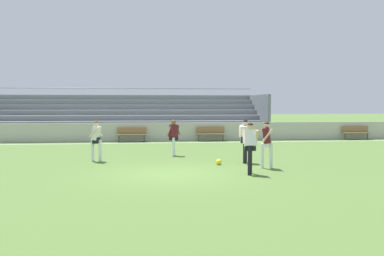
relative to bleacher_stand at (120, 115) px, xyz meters
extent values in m
plane|color=#4C6B30|center=(2.77, -15.80, -1.58)|extent=(160.00, 160.00, 0.00)
cube|color=white|center=(2.77, -5.05, -1.58)|extent=(44.00, 0.12, 0.01)
cube|color=#BCB7AD|center=(2.77, -3.80, -1.00)|extent=(48.00, 0.16, 1.16)
cube|color=#B2B2B7|center=(0.00, -2.49, -1.20)|extent=(20.51, 0.36, 0.08)
cube|color=slate|center=(0.00, -2.69, -1.39)|extent=(20.51, 0.04, 0.38)
cube|color=#B2B2B7|center=(0.00, -1.77, -0.83)|extent=(20.51, 0.36, 0.08)
cube|color=slate|center=(0.00, -1.97, -1.02)|extent=(20.51, 0.04, 0.38)
cube|color=#B2B2B7|center=(0.00, -1.06, -0.45)|extent=(20.51, 0.36, 0.08)
cube|color=slate|center=(0.00, -1.26, -0.64)|extent=(20.51, 0.04, 0.38)
cube|color=#B2B2B7|center=(0.00, -0.34, -0.08)|extent=(20.51, 0.36, 0.08)
cube|color=slate|center=(0.00, -0.54, -0.26)|extent=(20.51, 0.04, 0.38)
cube|color=#B2B2B7|center=(0.00, 0.38, 0.30)|extent=(20.51, 0.36, 0.08)
cube|color=slate|center=(0.00, 0.18, 0.11)|extent=(20.51, 0.04, 0.38)
cube|color=#B2B2B7|center=(0.00, 1.10, 0.68)|extent=(20.51, 0.36, 0.08)
cube|color=slate|center=(0.00, 0.90, 0.49)|extent=(20.51, 0.04, 0.38)
cube|color=#B2B2B7|center=(0.00, 1.82, 1.05)|extent=(20.51, 0.36, 0.08)
cube|color=slate|center=(0.00, 1.62, 0.86)|extent=(20.51, 0.04, 0.38)
cube|color=#B2B2B7|center=(0.00, 2.53, 1.43)|extent=(20.51, 0.36, 0.08)
cube|color=slate|center=(0.00, 2.33, 1.24)|extent=(20.51, 0.04, 0.38)
cube|color=slate|center=(10.16, 0.02, -0.08)|extent=(0.20, 5.39, 3.01)
cylinder|color=slate|center=(0.00, 2.78, 1.98)|extent=(20.51, 0.06, 0.06)
cube|color=olive|center=(15.57, -4.20, -1.13)|extent=(1.80, 0.40, 0.06)
cube|color=olive|center=(15.57, -4.02, -0.88)|extent=(1.80, 0.05, 0.40)
cylinder|color=#47474C|center=(14.79, -4.20, -1.35)|extent=(0.07, 0.07, 0.45)
cylinder|color=#47474C|center=(16.35, -4.20, -1.35)|extent=(0.07, 0.07, 0.45)
cube|color=olive|center=(5.90, -4.20, -1.13)|extent=(1.80, 0.40, 0.06)
cube|color=olive|center=(5.90, -4.02, -0.88)|extent=(1.80, 0.05, 0.40)
cylinder|color=#47474C|center=(5.12, -4.20, -1.35)|extent=(0.07, 0.07, 0.45)
cylinder|color=#47474C|center=(6.68, -4.20, -1.35)|extent=(0.07, 0.07, 0.45)
cube|color=olive|center=(0.96, -4.20, -1.13)|extent=(1.80, 0.40, 0.06)
cube|color=olive|center=(0.96, -4.02, -0.88)|extent=(1.80, 0.05, 0.40)
cylinder|color=#47474C|center=(0.18, -4.20, -1.35)|extent=(0.07, 0.07, 0.45)
cylinder|color=#47474C|center=(1.74, -4.20, -1.35)|extent=(0.07, 0.07, 0.45)
cylinder|color=white|center=(6.05, -14.97, -1.13)|extent=(0.13, 0.13, 0.91)
cylinder|color=white|center=(6.37, -15.00, -1.13)|extent=(0.13, 0.13, 0.91)
cube|color=white|center=(6.21, -14.99, -0.69)|extent=(0.34, 0.42, 0.24)
cube|color=#56191E|center=(6.21, -14.99, -0.39)|extent=(0.43, 0.47, 0.59)
cylinder|color=beige|center=(6.23, -14.78, -0.36)|extent=(0.37, 0.21, 0.46)
cylinder|color=beige|center=(6.19, -15.19, -0.36)|extent=(0.37, 0.21, 0.46)
sphere|color=beige|center=(6.21, -14.99, -0.01)|extent=(0.21, 0.21, 0.21)
sphere|color=black|center=(6.21, -14.99, 0.01)|extent=(0.20, 0.20, 0.20)
cylinder|color=black|center=(5.81, -13.48, -1.12)|extent=(0.13, 0.13, 0.93)
cylinder|color=black|center=(5.70, -13.77, -1.12)|extent=(0.13, 0.13, 0.93)
cube|color=#232847|center=(5.75, -13.62, -0.67)|extent=(0.39, 0.28, 0.24)
cube|color=white|center=(5.75, -13.62, -0.37)|extent=(0.44, 0.43, 0.60)
cylinder|color=beige|center=(5.95, -13.69, -0.33)|extent=(0.13, 0.33, 0.49)
cylinder|color=beige|center=(5.56, -13.56, -0.33)|extent=(0.13, 0.33, 0.49)
sphere|color=beige|center=(5.75, -13.62, 0.01)|extent=(0.21, 0.21, 0.21)
sphere|color=black|center=(5.75, -13.62, 0.03)|extent=(0.20, 0.20, 0.20)
cylinder|color=black|center=(5.22, -16.37, -1.11)|extent=(0.13, 0.13, 0.93)
cylinder|color=black|center=(5.33, -16.02, -1.11)|extent=(0.13, 0.13, 0.93)
cube|color=black|center=(5.28, -16.19, -0.67)|extent=(0.38, 0.26, 0.24)
cube|color=white|center=(5.28, -16.19, -0.37)|extent=(0.43, 0.44, 0.60)
cylinder|color=#D6A884|center=(5.09, -16.10, -0.33)|extent=(0.11, 0.33, 0.49)
cylinder|color=#D6A884|center=(5.47, -16.29, -0.33)|extent=(0.11, 0.33, 0.49)
sphere|color=#D6A884|center=(5.28, -16.19, 0.02)|extent=(0.21, 0.21, 0.21)
sphere|color=black|center=(5.28, -16.19, 0.04)|extent=(0.20, 0.20, 0.20)
cylinder|color=white|center=(0.01, -12.54, -1.14)|extent=(0.13, 0.13, 0.87)
cylinder|color=white|center=(-0.31, -12.46, -1.14)|extent=(0.13, 0.13, 0.87)
cube|color=black|center=(-0.15, -12.50, -0.73)|extent=(0.30, 0.40, 0.24)
cube|color=white|center=(-0.15, -12.50, -0.43)|extent=(0.38, 0.44, 0.59)
cylinder|color=beige|center=(-0.21, -12.70, -0.39)|extent=(0.41, 0.17, 0.44)
cylinder|color=beige|center=(-0.10, -12.30, -0.39)|extent=(0.41, 0.17, 0.44)
sphere|color=beige|center=(-0.15, -12.50, -0.04)|extent=(0.21, 0.21, 0.21)
sphere|color=brown|center=(-0.15, -12.50, -0.02)|extent=(0.20, 0.20, 0.20)
cylinder|color=white|center=(3.09, -11.21, -1.16)|extent=(0.13, 0.13, 0.84)
cylinder|color=white|center=(3.10, -10.95, -1.16)|extent=(0.13, 0.13, 0.84)
cube|color=black|center=(3.09, -11.08, -0.76)|extent=(0.42, 0.38, 0.24)
cube|color=#56191E|center=(3.09, -11.08, -0.46)|extent=(0.52, 0.52, 0.60)
cylinder|color=brown|center=(2.90, -11.12, -0.43)|extent=(0.28, 0.37, 0.45)
cylinder|color=brown|center=(3.28, -11.04, -0.43)|extent=(0.28, 0.37, 0.45)
sphere|color=brown|center=(3.09, -11.08, -0.08)|extent=(0.21, 0.21, 0.21)
sphere|color=brown|center=(3.09, -11.08, -0.06)|extent=(0.20, 0.20, 0.20)
sphere|color=yellow|center=(4.63, -14.01, -1.47)|extent=(0.22, 0.22, 0.22)
camera|label=1|loc=(1.90, -29.03, 0.74)|focal=37.49mm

